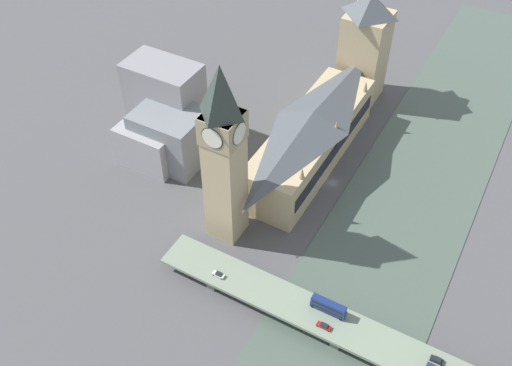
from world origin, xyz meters
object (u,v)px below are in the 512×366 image
(road_bridge, at_px, (342,328))
(car_southbound_mid, at_px, (324,326))
(clock_tower, at_px, (224,153))
(victoria_tower, at_px, (364,49))
(car_northbound_lead, at_px, (219,274))
(car_northbound_mid, at_px, (437,360))
(double_decker_bus_lead, at_px, (328,306))
(parliament_hall, at_px, (312,137))

(road_bridge, bearing_deg, car_southbound_mid, 32.34)
(clock_tower, xyz_separation_m, car_southbound_mid, (-49.72, 23.71, -32.33))
(victoria_tower, relative_size, car_northbound_lead, 13.02)
(car_northbound_lead, bearing_deg, clock_tower, -65.29)
(road_bridge, relative_size, car_northbound_mid, 32.57)
(car_northbound_mid, height_order, car_southbound_mid, car_southbound_mid)
(clock_tower, distance_m, road_bridge, 67.67)
(road_bridge, bearing_deg, victoria_tower, -70.28)
(road_bridge, height_order, car_northbound_mid, car_northbound_mid)
(road_bridge, distance_m, car_northbound_mid, 29.36)
(double_decker_bus_lead, distance_m, car_northbound_lead, 38.28)
(parliament_hall, distance_m, clock_tower, 57.41)
(clock_tower, height_order, car_northbound_lead, clock_tower)
(victoria_tower, bearing_deg, car_southbound_mid, 107.23)
(road_bridge, bearing_deg, car_northbound_lead, 3.23)
(clock_tower, xyz_separation_m, victoria_tower, (-9.96, -104.47, -12.84))
(clock_tower, bearing_deg, car_northbound_lead, 114.71)
(parliament_hall, xyz_separation_m, victoria_tower, (0.06, -54.07, 12.76))
(victoria_tower, height_order, car_northbound_lead, victoria_tower)
(clock_tower, relative_size, double_decker_bus_lead, 6.13)
(double_decker_bus_lead, bearing_deg, parliament_hall, -60.58)
(parliament_hall, bearing_deg, clock_tower, 78.75)
(victoria_tower, height_order, car_southbound_mid, victoria_tower)
(parliament_hall, xyz_separation_m, double_decker_bus_lead, (-38.43, 68.14, -4.72))
(parliament_hall, distance_m, victoria_tower, 55.56)
(double_decker_bus_lead, bearing_deg, car_northbound_lead, 7.91)
(clock_tower, height_order, double_decker_bus_lead, clock_tower)
(clock_tower, height_order, road_bridge, clock_tower)
(car_southbound_mid, bearing_deg, car_northbound_mid, -170.17)
(double_decker_bus_lead, bearing_deg, clock_tower, -20.12)
(victoria_tower, distance_m, road_bridge, 134.45)
(parliament_hall, xyz_separation_m, car_northbound_lead, (-0.57, 73.41, -6.70))
(car_southbound_mid, bearing_deg, parliament_hall, -61.82)
(parliament_hall, bearing_deg, car_southbound_mid, 118.18)
(car_northbound_mid, bearing_deg, victoria_tower, -58.82)
(clock_tower, height_order, car_southbound_mid, clock_tower)
(double_decker_bus_lead, relative_size, car_northbound_mid, 2.94)
(road_bridge, height_order, car_northbound_lead, car_northbound_lead)
(parliament_hall, height_order, car_southbound_mid, parliament_hall)
(car_northbound_mid, bearing_deg, car_northbound_lead, 4.08)
(clock_tower, relative_size, car_northbound_lead, 17.09)
(victoria_tower, bearing_deg, double_decker_bus_lead, 107.48)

